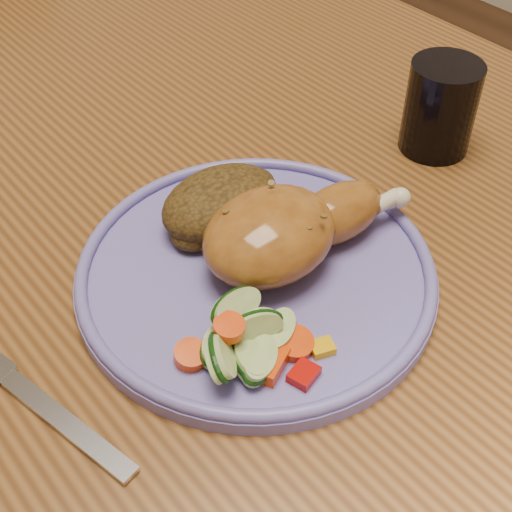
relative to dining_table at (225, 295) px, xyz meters
name	(u,v)px	position (x,y,z in m)	size (l,w,h in m)	color
dining_table	(225,295)	(0.00, 0.00, 0.00)	(0.90, 1.40, 0.75)	brown
plate	(256,275)	(-0.02, -0.07, 0.09)	(0.28, 0.28, 0.01)	#675DAF
plate_rim	(256,265)	(-0.02, -0.07, 0.10)	(0.28, 0.28, 0.01)	#675DAF
chicken_leg	(287,230)	(0.01, -0.07, 0.12)	(0.19, 0.10, 0.06)	#9B5D20
rice_pilaf	(222,203)	(0.00, 0.00, 0.11)	(0.11, 0.08, 0.05)	#4B3412
vegetable_pile	(247,342)	(-0.07, -0.13, 0.11)	(0.10, 0.09, 0.05)	#A50A05
fork	(38,401)	(-0.20, -0.06, 0.09)	(0.05, 0.17, 0.00)	silver
drinking_glass	(440,107)	(0.23, -0.03, 0.13)	(0.07, 0.07, 0.09)	black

